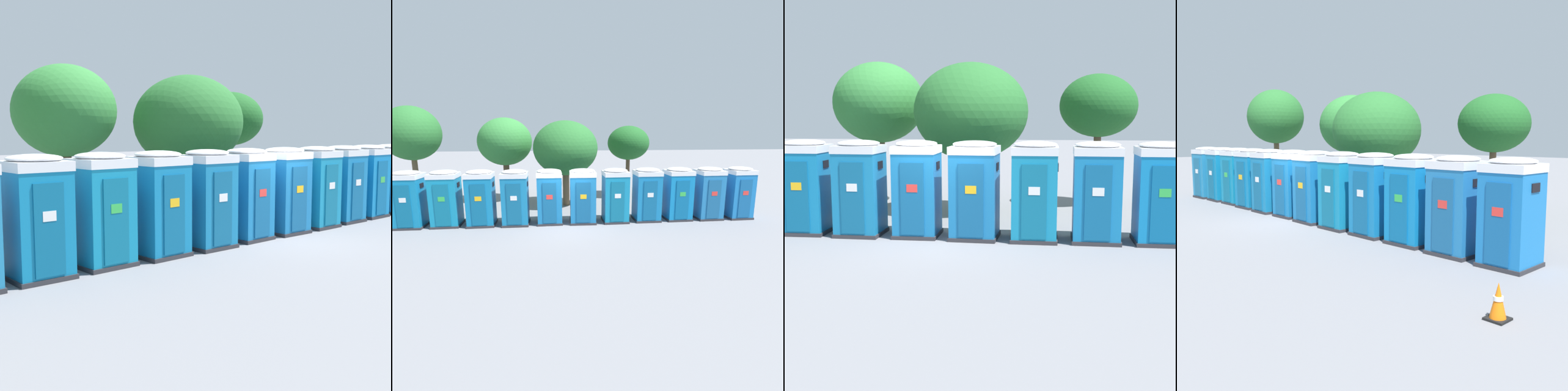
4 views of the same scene
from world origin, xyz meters
TOP-DOWN VIEW (x-y plane):
  - ground_plane at (0.00, 0.00)m, footprint 120.00×120.00m
  - portapotty_1 at (-6.94, 0.72)m, footprint 1.25×1.23m
  - portapotty_2 at (-5.39, 0.73)m, footprint 1.22×1.21m
  - portapotty_3 at (-3.85, 0.64)m, footprint 1.22×1.22m
  - portapotty_4 at (-2.31, 0.57)m, footprint 1.20×1.22m
  - portapotty_5 at (-0.76, 0.61)m, footprint 1.16×1.21m
  - portapotty_6 at (0.78, 0.52)m, footprint 1.27×1.25m
  - portapotty_7 at (2.33, 0.48)m, footprint 1.19×1.21m
  - portapotty_8 at (3.87, 0.51)m, footprint 1.23×1.22m
  - portapotty_9 at (5.42, 0.51)m, footprint 1.21×1.21m
  - portapotty_10 at (6.96, 0.46)m, footprint 1.21×1.21m
  - portapotty_11 at (8.51, 0.42)m, footprint 1.19×1.21m
  - street_tree_0 at (-8.07, 4.40)m, footprint 3.04×3.04m
  - street_tree_1 at (0.19, 4.10)m, footprint 3.65×3.65m
  - street_tree_2 at (-3.38, 5.86)m, footprint 3.23×3.23m
  - street_tree_3 at (4.37, 6.18)m, footprint 2.68×2.68m

SIDE VIEW (x-z plane):
  - ground_plane at x=0.00m, z-range 0.00..0.00m
  - portapotty_1 at x=-6.94m, z-range 0.01..2.55m
  - portapotty_6 at x=0.78m, z-range 0.01..2.55m
  - portapotty_9 at x=5.42m, z-range 0.01..2.55m
  - portapotty_2 at x=-5.39m, z-range 0.01..2.55m
  - portapotty_10 at x=6.96m, z-range 0.01..2.55m
  - portapotty_8 at x=3.87m, z-range 0.01..2.55m
  - portapotty_3 at x=-3.85m, z-range 0.01..2.55m
  - portapotty_4 at x=-2.31m, z-range 0.01..2.55m
  - portapotty_7 at x=2.33m, z-range 0.01..2.55m
  - portapotty_11 at x=8.51m, z-range 0.01..2.55m
  - portapotty_5 at x=-0.76m, z-range 0.01..2.55m
  - street_tree_1 at x=0.19m, z-range 0.87..5.71m
  - street_tree_3 at x=4.37m, z-range 1.19..5.80m
  - street_tree_2 at x=-3.38m, z-range 1.08..6.14m
  - street_tree_0 at x=-8.07m, z-range 1.32..6.89m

